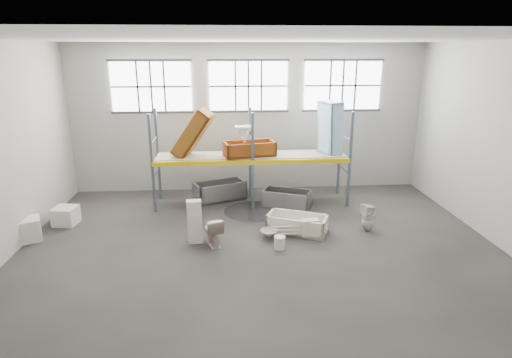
{
  "coord_description": "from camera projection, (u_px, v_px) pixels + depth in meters",
  "views": [
    {
      "loc": [
        -0.81,
        -9.51,
        4.77
      ],
      "look_at": [
        0.0,
        1.5,
        1.4
      ],
      "focal_mm": 29.85,
      "sensor_mm": 36.0,
      "label": 1
    }
  ],
  "objects": [
    {
      "name": "floor",
      "position": [
        260.0,
        252.0,
        10.53
      ],
      "size": [
        12.0,
        10.0,
        0.1
      ],
      "primitive_type": "cube",
      "color": "#48433E",
      "rests_on": "ground"
    },
    {
      "name": "ceiling",
      "position": [
        261.0,
        36.0,
        9.05
      ],
      "size": [
        12.0,
        10.0,
        0.1
      ],
      "primitive_type": "cube",
      "color": "silver",
      "rests_on": "ground"
    },
    {
      "name": "wall_back",
      "position": [
        248.0,
        118.0,
        14.61
      ],
      "size": [
        12.0,
        0.1,
        5.0
      ],
      "primitive_type": "cube",
      "color": "#A4A297",
      "rests_on": "ground"
    },
    {
      "name": "wall_front",
      "position": [
        297.0,
        252.0,
        4.97
      ],
      "size": [
        12.0,
        0.1,
        5.0
      ],
      "primitive_type": "cube",
      "color": "#A4A299",
      "rests_on": "ground"
    },
    {
      "name": "wall_right",
      "position": [
        511.0,
        148.0,
        10.22
      ],
      "size": [
        0.1,
        10.0,
        5.0
      ],
      "primitive_type": "cube",
      "color": "#B1AEA2",
      "rests_on": "ground"
    },
    {
      "name": "window_left",
      "position": [
        151.0,
        87.0,
        13.96
      ],
      "size": [
        2.6,
        0.04,
        1.6
      ],
      "primitive_type": "cube",
      "color": "white",
      "rests_on": "wall_back"
    },
    {
      "name": "window_mid",
      "position": [
        248.0,
        86.0,
        14.18
      ],
      "size": [
        2.6,
        0.04,
        1.6
      ],
      "primitive_type": "cube",
      "color": "white",
      "rests_on": "wall_back"
    },
    {
      "name": "window_right",
      "position": [
        343.0,
        85.0,
        14.41
      ],
      "size": [
        2.6,
        0.04,
        1.6
      ],
      "primitive_type": "cube",
      "color": "white",
      "rests_on": "wall_back"
    },
    {
      "name": "rack_upright_la",
      "position": [
        152.0,
        164.0,
        12.64
      ],
      "size": [
        0.08,
        0.08,
        3.0
      ],
      "primitive_type": "cube",
      "color": "slate",
      "rests_on": "floor"
    },
    {
      "name": "rack_upright_lb",
      "position": [
        158.0,
        155.0,
        13.78
      ],
      "size": [
        0.08,
        0.08,
        3.0
      ],
      "primitive_type": "cube",
      "color": "slate",
      "rests_on": "floor"
    },
    {
      "name": "rack_upright_ma",
      "position": [
        253.0,
        162.0,
        12.85
      ],
      "size": [
        0.08,
        0.08,
        3.0
      ],
      "primitive_type": "cube",
      "color": "slate",
      "rests_on": "floor"
    },
    {
      "name": "rack_upright_mb",
      "position": [
        250.0,
        153.0,
        13.99
      ],
      "size": [
        0.08,
        0.08,
        3.0
      ],
      "primitive_type": "cube",
      "color": "slate",
      "rests_on": "floor"
    },
    {
      "name": "rack_upright_ra",
      "position": [
        350.0,
        161.0,
        13.06
      ],
      "size": [
        0.08,
        0.08,
        3.0
      ],
      "primitive_type": "cube",
      "color": "slate",
      "rests_on": "floor"
    },
    {
      "name": "rack_upright_rb",
      "position": [
        340.0,
        152.0,
        14.2
      ],
      "size": [
        0.08,
        0.08,
        3.0
      ],
      "primitive_type": "cube",
      "color": "slate",
      "rests_on": "floor"
    },
    {
      "name": "rack_beam_front",
      "position": [
        253.0,
        162.0,
        12.85
      ],
      "size": [
        6.0,
        0.1,
        0.14
      ],
      "primitive_type": "cube",
      "color": "yellow",
      "rests_on": "floor"
    },
    {
      "name": "rack_beam_back",
      "position": [
        250.0,
        153.0,
        13.99
      ],
      "size": [
        6.0,
        0.1,
        0.14
      ],
      "primitive_type": "cube",
      "color": "yellow",
      "rests_on": "floor"
    },
    {
      "name": "shelf_deck",
      "position": [
        251.0,
        155.0,
        13.4
      ],
      "size": [
        5.9,
        1.1,
        0.03
      ],
      "primitive_type": "cube",
      "color": "gray",
      "rests_on": "floor"
    },
    {
      "name": "wet_patch",
      "position": [
        253.0,
        211.0,
        13.09
      ],
      "size": [
        1.8,
        1.8,
        0.0
      ],
      "primitive_type": "cylinder",
      "color": "black",
      "rests_on": "floor"
    },
    {
      "name": "bathtub_beige",
      "position": [
        297.0,
        224.0,
        11.55
      ],
      "size": [
        1.77,
        1.33,
        0.47
      ],
      "primitive_type": null,
      "rotation": [
        0.0,
        0.0,
        -0.41
      ],
      "color": "silver",
      "rests_on": "floor"
    },
    {
      "name": "cistern_spare",
      "position": [
        310.0,
        227.0,
        11.19
      ],
      "size": [
        0.49,
        0.29,
        0.44
      ],
      "primitive_type": "cube",
      "rotation": [
        0.0,
        0.0,
        0.15
      ],
      "color": "beige",
      "rests_on": "bathtub_beige"
    },
    {
      "name": "sink_in_tub",
      "position": [
        269.0,
        233.0,
        11.16
      ],
      "size": [
        0.55,
        0.55,
        0.16
      ],
      "primitive_type": "imported",
      "rotation": [
        0.0,
        0.0,
        0.2
      ],
      "color": "beige",
      "rests_on": "bathtub_beige"
    },
    {
      "name": "toilet_beige",
      "position": [
        213.0,
        231.0,
        10.76
      ],
      "size": [
        0.61,
        0.82,
        0.74
      ],
      "primitive_type": "imported",
      "rotation": [
        0.0,
        0.0,
        3.44
      ],
      "color": "beige",
      "rests_on": "floor"
    },
    {
      "name": "cistern_tall",
      "position": [
        195.0,
        222.0,
        10.83
      ],
      "size": [
        0.38,
        0.27,
        1.14
      ],
      "primitive_type": "cube",
      "rotation": [
        0.0,
        0.0,
        0.08
      ],
      "color": "silver",
      "rests_on": "floor"
    },
    {
      "name": "toilet_white",
      "position": [
        368.0,
        217.0,
        11.61
      ],
      "size": [
        0.44,
        0.43,
        0.77
      ],
      "primitive_type": "imported",
      "rotation": [
        0.0,
        0.0,
        -1.27
      ],
      "color": "white",
      "rests_on": "floor"
    },
    {
      "name": "steel_tub_left",
      "position": [
        220.0,
        191.0,
        14.05
      ],
      "size": [
        1.81,
        1.34,
        0.6
      ],
      "primitive_type": null,
      "rotation": [
        0.0,
        0.0,
        0.4
      ],
      "color": "#AFB1B7",
      "rests_on": "floor"
    },
    {
      "name": "steel_tub_right",
      "position": [
        287.0,
        199.0,
        13.4
      ],
      "size": [
        1.62,
        1.2,
        0.54
      ],
      "primitive_type": null,
      "rotation": [
        0.0,
        0.0,
        -0.4
      ],
      "color": "#B4B7BC",
      "rests_on": "floor"
    },
    {
      "name": "rust_tub_flat",
      "position": [
        249.0,
        149.0,
        13.21
      ],
      "size": [
        1.69,
        1.05,
        0.44
      ],
      "primitive_type": null,
      "rotation": [
        0.0,
        0.0,
        0.21
      ],
      "color": "#9C4009",
      "rests_on": "shelf_deck"
    },
    {
      "name": "rust_tub_tilted",
      "position": [
        193.0,
        134.0,
        13.03
      ],
      "size": [
        1.44,
        1.02,
        1.59
      ],
      "primitive_type": null,
      "rotation": [
        0.0,
        -0.96,
        -0.22
      ],
      "color": "#8E4D13",
      "rests_on": "shelf_deck"
    },
    {
      "name": "sink_on_shelf",
      "position": [
        245.0,
        141.0,
        12.93
      ],
      "size": [
        0.69,
        0.6,
        0.52
      ],
      "primitive_type": "imported",
      "rotation": [
        0.0,
        0.0,
        0.28
      ],
      "color": "silver",
      "rests_on": "rust_tub_flat"
    },
    {
      "name": "blue_tub_upright",
      "position": [
        330.0,
        128.0,
        13.41
      ],
      "size": [
        0.77,
        0.91,
        1.67
      ],
      "primitive_type": null,
      "rotation": [
        0.0,
        1.54,
        0.37
      ],
      "color": "#99CEEB",
      "rests_on": "shelf_deck"
    },
    {
      "name": "bucket",
      "position": [
        280.0,
        243.0,
        10.6
      ],
      "size": [
        0.28,
        0.28,
        0.32
      ],
      "primitive_type": "cylinder",
      "rotation": [
        0.0,
        0.0,
        0.03
      ],
      "color": "silver",
      "rests_on": "floor"
    },
    {
      "name": "carton_near",
      "position": [
        26.0,
        230.0,
        11.01
      ],
      "size": [
        0.87,
        0.82,
        0.59
      ],
      "primitive_type": "cube",
      "rotation": [
        0.0,
        0.0,
        0.42
      ],
      "color": "silver",
      "rests_on": "floor"
    },
    {
      "name": "carton_far",
      "position": [
        66.0,
        216.0,
        12.06
      ],
      "size": [
        0.68,
        0.68,
        0.5
      ],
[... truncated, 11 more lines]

